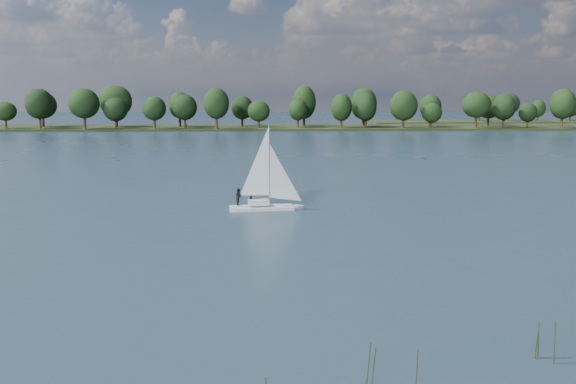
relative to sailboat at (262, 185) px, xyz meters
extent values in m
plane|color=#233342|center=(-2.63, 63.36, -2.75)|extent=(700.00, 700.00, 0.00)
cube|color=black|center=(-2.63, 175.36, -2.75)|extent=(660.00, 40.00, 1.50)
cube|color=white|center=(0.11, 0.00, -2.75)|extent=(7.71, 3.15, 0.88)
cube|color=white|center=(0.11, 0.00, -1.87)|extent=(2.37, 1.62, 0.55)
cylinder|color=silver|center=(0.11, 0.00, 2.26)|extent=(0.13, 0.13, 8.80)
imported|color=black|center=(-1.27, 0.48, -1.25)|extent=(0.48, 0.71, 1.90)
imported|color=black|center=(-2.58, -0.16, -1.25)|extent=(0.94, 1.08, 1.90)
cylinder|color=#283316|center=(13.77, -42.16, -1.88)|extent=(3.20, 3.20, 1.83)
cylinder|color=#283316|center=(6.62, -43.29, -1.89)|extent=(3.20, 3.20, 1.82)
camera|label=1|loc=(0.69, -69.88, 9.86)|focal=40.00mm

